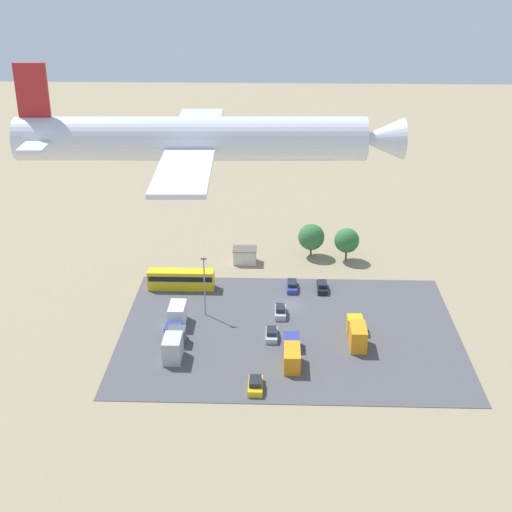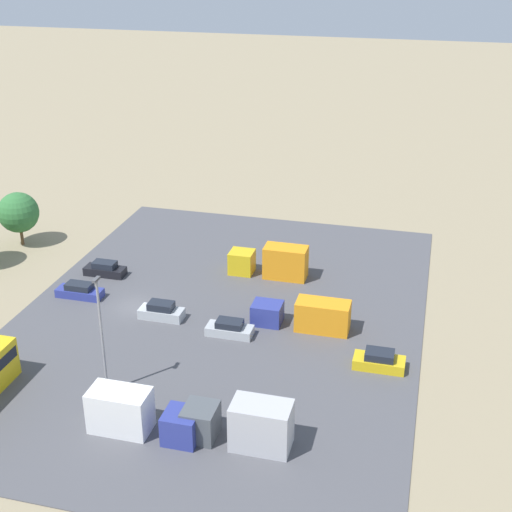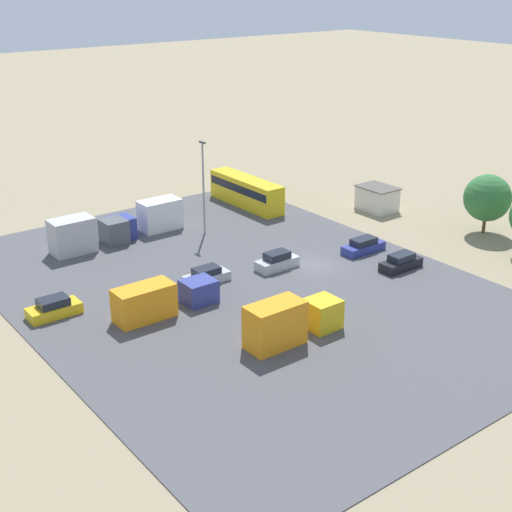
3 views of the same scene
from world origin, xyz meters
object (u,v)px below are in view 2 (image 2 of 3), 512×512
(parked_car_0, at_px, (80,291))
(parked_car_2, at_px, (105,269))
(parked_car_3, at_px, (379,361))
(parked_truck_1, at_px, (273,262))
(parked_truck_2, at_px, (307,315))
(parked_truck_0, at_px, (244,424))
(parked_car_1, at_px, (230,329))
(parked_truck_3, at_px, (137,415))
(parked_car_4, at_px, (161,311))

(parked_car_0, bearing_deg, parked_car_2, 177.05)
(parked_car_3, bearing_deg, parked_car_2, -109.40)
(parked_car_0, distance_m, parked_car_3, 30.87)
(parked_truck_1, distance_m, parked_truck_2, 11.33)
(parked_car_2, height_order, parked_truck_0, parked_truck_0)
(parked_car_1, bearing_deg, parked_car_0, -101.33)
(parked_car_0, height_order, parked_truck_0, parked_truck_0)
(parked_car_1, bearing_deg, parked_car_3, 81.61)
(parked_truck_1, relative_size, parked_truck_3, 1.01)
(parked_truck_0, xyz_separation_m, parked_truck_1, (-27.13, -4.27, -0.04))
(parked_car_1, xyz_separation_m, parked_truck_2, (-3.00, 6.54, 0.70))
(parked_car_1, xyz_separation_m, parked_car_4, (-1.33, -7.15, 0.08))
(parked_car_0, xyz_separation_m, parked_car_3, (5.37, 30.40, 0.04))
(parked_car_1, bearing_deg, parked_truck_2, 114.66)
(parked_car_0, bearing_deg, parked_car_3, 79.99)
(parked_truck_1, bearing_deg, parked_car_0, 118.32)
(parked_truck_0, relative_size, parked_truck_1, 0.95)
(parked_car_3, relative_size, parked_truck_0, 0.55)
(parked_car_4, xyz_separation_m, parked_truck_3, (16.29, 4.59, 0.82))
(parked_car_4, distance_m, parked_truck_1, 14.17)
(parked_car_1, height_order, parked_car_3, parked_car_3)
(parked_car_4, height_order, parked_truck_1, parked_truck_1)
(parked_car_2, height_order, parked_truck_2, parked_truck_2)
(parked_car_4, bearing_deg, parked_truck_1, 144.78)
(parked_car_1, height_order, parked_car_2, parked_car_2)
(parked_car_0, distance_m, parked_car_1, 17.03)
(parked_truck_0, height_order, parked_truck_3, parked_truck_0)
(parked_car_0, height_order, parked_car_3, parked_car_3)
(parked_car_0, relative_size, parked_car_3, 1.09)
(parked_car_0, height_order, parked_truck_3, parked_truck_3)
(parked_car_0, xyz_separation_m, parked_car_2, (-5.24, 0.27, 0.02))
(parked_car_3, relative_size, parked_car_4, 1.02)
(parked_car_2, bearing_deg, parked_car_3, -109.40)
(parked_car_1, xyz_separation_m, parked_car_3, (2.02, 13.70, 0.05))
(parked_car_3, bearing_deg, parked_truck_3, -51.50)
(parked_car_3, distance_m, parked_truck_0, 14.88)
(parked_car_3, bearing_deg, parked_car_1, -98.39)
(parked_truck_1, height_order, parked_truck_2, parked_truck_1)
(parked_car_2, bearing_deg, parked_car_0, 177.05)
(parked_car_3, height_order, parked_truck_1, parked_truck_1)
(parked_car_1, distance_m, parked_truck_2, 7.23)
(parked_car_2, xyz_separation_m, parked_truck_0, (22.84, 21.71, 0.99))
(parked_car_3, height_order, parked_truck_0, parked_truck_0)
(parked_car_4, distance_m, parked_truck_2, 13.80)
(parked_truck_0, bearing_deg, parked_car_1, 20.33)
(parked_truck_0, bearing_deg, parked_car_3, -34.56)
(parked_car_2, bearing_deg, parked_car_4, -128.02)
(parked_car_1, xyz_separation_m, parked_truck_1, (-12.88, 1.01, 0.98))
(parked_car_0, relative_size, parked_truck_0, 0.59)
(parked_car_1, xyz_separation_m, parked_truck_0, (14.25, 5.28, 1.02))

